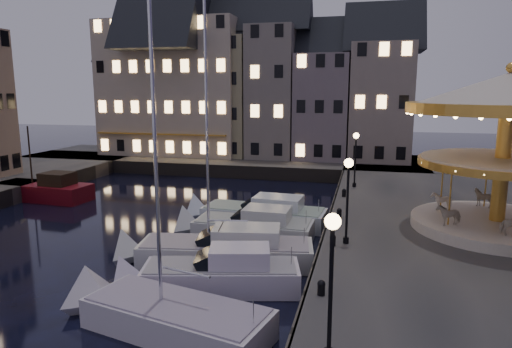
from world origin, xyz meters
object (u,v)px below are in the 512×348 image
(motorboat_a, at_px, (164,316))
(streetlamp_a, at_px, (331,266))
(streetlamp_c, at_px, (356,152))
(motorboat_e, at_px, (258,215))
(motorboat_c, at_px, (218,251))
(streetlamp_b, at_px, (348,189))
(motorboat_b, at_px, (212,276))
(carousel, at_px, (507,122))
(red_fishing_boat, at_px, (45,191))
(bollard_c, at_px, (339,213))
(bollard_b, at_px, (333,239))
(motorboat_d, at_px, (247,228))
(bollard_a, at_px, (321,287))
(bollard_d, at_px, (344,192))

(motorboat_a, bearing_deg, streetlamp_a, -22.50)
(streetlamp_a, bearing_deg, streetlamp_c, 90.00)
(motorboat_e, bearing_deg, motorboat_c, -92.74)
(streetlamp_b, distance_m, motorboat_e, 9.29)
(streetlamp_c, height_order, motorboat_a, motorboat_a)
(motorboat_b, bearing_deg, carousel, 30.83)
(motorboat_b, height_order, red_fishing_boat, red_fishing_boat)
(streetlamp_a, relative_size, bollard_c, 7.32)
(bollard_b, height_order, bollard_c, same)
(motorboat_d, relative_size, motorboat_e, 0.88)
(bollard_a, bearing_deg, streetlamp_a, -81.47)
(motorboat_d, bearing_deg, motorboat_e, 90.61)
(streetlamp_a, height_order, bollard_d, streetlamp_a)
(motorboat_e, relative_size, carousel, 0.91)
(bollard_a, xyz_separation_m, motorboat_a, (-5.53, -1.46, -1.06))
(bollard_c, bearing_deg, carousel, -2.94)
(motorboat_d, bearing_deg, bollard_c, 12.59)
(motorboat_d, height_order, carousel, carousel)
(streetlamp_c, relative_size, bollard_c, 7.32)
(bollard_d, bearing_deg, motorboat_a, -107.56)
(carousel, bearing_deg, streetlamp_b, -152.04)
(streetlamp_a, distance_m, bollard_a, 4.71)
(bollard_c, distance_m, motorboat_b, 9.73)
(streetlamp_b, distance_m, motorboat_a, 10.26)
(motorboat_d, distance_m, carousel, 15.00)
(bollard_b, relative_size, motorboat_d, 0.07)
(bollard_c, relative_size, bollard_d, 1.00)
(motorboat_e, bearing_deg, bollard_a, -66.73)
(carousel, bearing_deg, streetlamp_a, -118.61)
(motorboat_c, distance_m, carousel, 16.07)
(bollard_a, distance_m, motorboat_c, 7.70)
(carousel, bearing_deg, streetlamp_c, 129.16)
(streetlamp_c, relative_size, bollard_d, 7.32)
(streetlamp_c, xyz_separation_m, bollard_c, (-0.60, -9.00, -2.41))
(motorboat_c, bearing_deg, bollard_c, 43.42)
(bollard_d, distance_m, carousel, 11.54)
(bollard_b, bearing_deg, motorboat_e, 127.83)
(streetlamp_b, distance_m, bollard_d, 10.30)
(streetlamp_b, bearing_deg, streetlamp_c, 90.00)
(streetlamp_b, height_order, streetlamp_c, same)
(bollard_b, distance_m, motorboat_b, 6.04)
(motorboat_e, height_order, red_fishing_boat, red_fishing_boat)
(streetlamp_a, distance_m, bollard_c, 14.71)
(bollard_a, distance_m, motorboat_e, 13.45)
(motorboat_d, bearing_deg, red_fishing_boat, 162.88)
(streetlamp_c, height_order, bollard_c, streetlamp_c)
(bollard_b, bearing_deg, carousel, 28.93)
(motorboat_c, bearing_deg, bollard_a, -42.43)
(motorboat_a, bearing_deg, bollard_d, 72.44)
(motorboat_a, bearing_deg, motorboat_e, 89.06)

